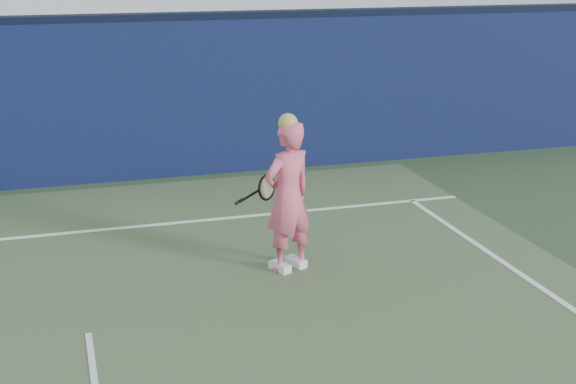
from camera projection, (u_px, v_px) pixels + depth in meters
name	position (u px, v px, depth m)	size (l,w,h in m)	color
backstop_wall	(62.00, 104.00, 12.39)	(24.00, 0.40, 2.50)	#0E1E3D
wall_cap	(55.00, 19.00, 12.01)	(24.00, 0.42, 0.10)	black
player	(288.00, 196.00, 9.04)	(0.75, 0.64, 1.83)	#E65979
racket	(264.00, 189.00, 9.37)	(0.56, 0.28, 0.32)	black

